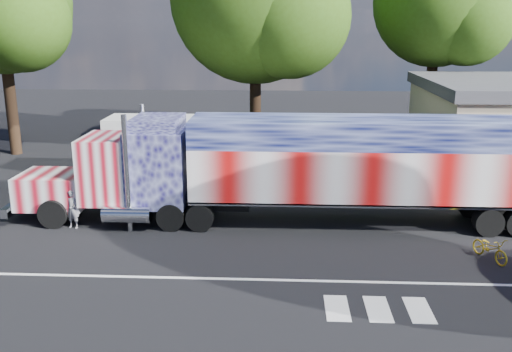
{
  "coord_description": "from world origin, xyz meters",
  "views": [
    {
      "loc": [
        1.17,
        -20.15,
        8.2
      ],
      "look_at": [
        0.0,
        3.0,
        1.9
      ],
      "focal_mm": 40.0,
      "sensor_mm": 36.0,
      "label": 1
    }
  ],
  "objects_px": {
    "semi_truck": "(301,166)",
    "coach_bus": "(217,148)",
    "tree_ne_a": "(440,3)",
    "tree_nw_a": "(2,4)",
    "woman": "(72,209)",
    "bicycle": "(490,248)"
  },
  "relations": [
    {
      "from": "semi_truck",
      "to": "bicycle",
      "type": "distance_m",
      "value": 7.84
    },
    {
      "from": "tree_ne_a",
      "to": "semi_truck",
      "type": "bearing_deg",
      "value": -119.93
    },
    {
      "from": "bicycle",
      "to": "woman",
      "type": "bearing_deg",
      "value": 147.33
    },
    {
      "from": "bicycle",
      "to": "coach_bus",
      "type": "bearing_deg",
      "value": 113.44
    },
    {
      "from": "bicycle",
      "to": "tree_nw_a",
      "type": "distance_m",
      "value": 30.22
    },
    {
      "from": "semi_truck",
      "to": "coach_bus",
      "type": "distance_m",
      "value": 7.67
    },
    {
      "from": "tree_nw_a",
      "to": "woman",
      "type": "bearing_deg",
      "value": -57.34
    },
    {
      "from": "tree_nw_a",
      "to": "tree_ne_a",
      "type": "bearing_deg",
      "value": 8.43
    },
    {
      "from": "tree_ne_a",
      "to": "tree_nw_a",
      "type": "relative_size",
      "value": 1.0
    },
    {
      "from": "coach_bus",
      "to": "tree_nw_a",
      "type": "relative_size",
      "value": 0.86
    },
    {
      "from": "tree_ne_a",
      "to": "bicycle",
      "type": "bearing_deg",
      "value": -97.37
    },
    {
      "from": "semi_truck",
      "to": "woman",
      "type": "xyz_separation_m",
      "value": [
        -9.29,
        -1.16,
        -1.64
      ]
    },
    {
      "from": "coach_bus",
      "to": "tree_ne_a",
      "type": "bearing_deg",
      "value": 35.56
    },
    {
      "from": "woman",
      "to": "bicycle",
      "type": "relative_size",
      "value": 0.96
    },
    {
      "from": "coach_bus",
      "to": "woman",
      "type": "distance_m",
      "value": 9.15
    },
    {
      "from": "coach_bus",
      "to": "tree_nw_a",
      "type": "distance_m",
      "value": 16.4
    },
    {
      "from": "coach_bus",
      "to": "bicycle",
      "type": "bearing_deg",
      "value": -42.68
    },
    {
      "from": "bicycle",
      "to": "tree_ne_a",
      "type": "height_order",
      "value": "tree_ne_a"
    },
    {
      "from": "semi_truck",
      "to": "bicycle",
      "type": "xyz_separation_m",
      "value": [
        6.66,
        -3.62,
        -2.01
      ]
    },
    {
      "from": "semi_truck",
      "to": "coach_bus",
      "type": "height_order",
      "value": "semi_truck"
    },
    {
      "from": "semi_truck",
      "to": "tree_nw_a",
      "type": "xyz_separation_m",
      "value": [
        -17.7,
        11.97,
        6.75
      ]
    },
    {
      "from": "semi_truck",
      "to": "coach_bus",
      "type": "xyz_separation_m",
      "value": [
        -4.2,
        6.39,
        -0.7
      ]
    }
  ]
}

